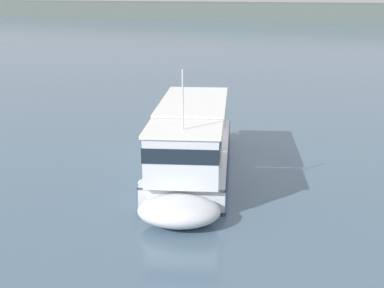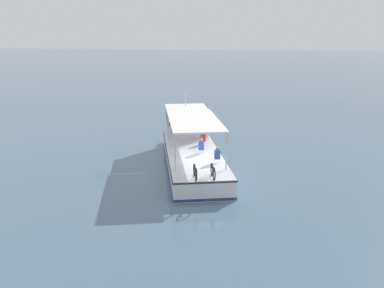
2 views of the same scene
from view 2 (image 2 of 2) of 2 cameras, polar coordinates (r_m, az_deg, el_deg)
ground_plane at (r=24.14m, az=1.73°, el=-4.50°), size 400.00×400.00×0.00m
ferry_main at (r=26.77m, az=-0.23°, el=-0.23°), size 6.68×13.05×5.32m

